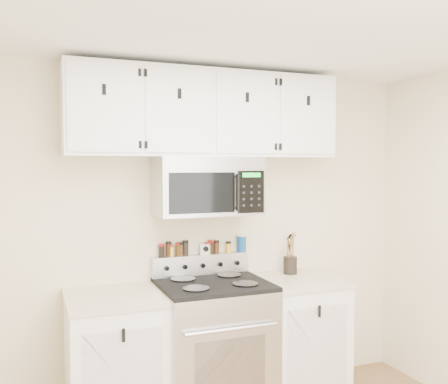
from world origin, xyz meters
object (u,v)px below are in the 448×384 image
at_px(microwave, 207,186).
at_px(utensil_crock, 290,264).
at_px(salt_canister, 242,243).
at_px(range, 214,346).

height_order(microwave, utensil_crock, microwave).
height_order(utensil_crock, salt_canister, utensil_crock).
relative_size(utensil_crock, salt_canister, 2.41).
relative_size(microwave, utensil_crock, 2.41).
height_order(range, salt_canister, salt_canister).
relative_size(range, microwave, 1.45).
bearing_deg(range, utensil_crock, 13.16).
height_order(range, microwave, microwave).
distance_m(range, utensil_crock, 0.89).
bearing_deg(salt_canister, utensil_crock, -17.53).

